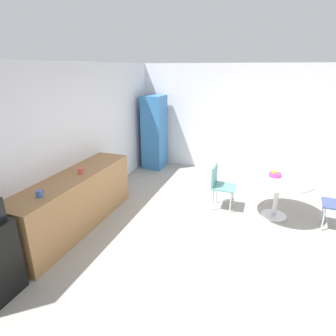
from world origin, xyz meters
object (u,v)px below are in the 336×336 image
round_table (278,184)px  fruit_bowl (275,174)px  locker_cabinet (154,132)px  chair_teal (219,182)px  mug_green (80,171)px  mug_white (39,194)px

round_table → fruit_bowl: 0.19m
round_table → fruit_bowl: (0.03, 0.07, 0.17)m
locker_cabinet → round_table: locker_cabinet is taller
chair_teal → round_table: bearing=-90.7°
locker_cabinet → round_table: (-1.75, -2.99, -0.31)m
locker_cabinet → chair_teal: size_ratio=2.23×
locker_cabinet → round_table: bearing=-120.3°
round_table → fruit_bowl: fruit_bowl is taller
round_table → mug_green: (-1.31, 3.02, 0.33)m
fruit_bowl → mug_white: bearing=127.2°
round_table → locker_cabinet: bearing=59.7°
locker_cabinet → fruit_bowl: 3.39m
fruit_bowl → mug_white: size_ratio=1.62×
round_table → mug_white: size_ratio=9.11×
locker_cabinet → fruit_bowl: locker_cabinet is taller
fruit_bowl → locker_cabinet: bearing=59.5°
round_table → mug_green: mug_green is taller
locker_cabinet → mug_green: (-3.06, 0.03, 0.02)m
round_table → fruit_bowl: size_ratio=5.62×
round_table → mug_green: size_ratio=9.11×
round_table → chair_teal: (0.01, 1.01, -0.10)m
mug_green → fruit_bowl: bearing=-65.6°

